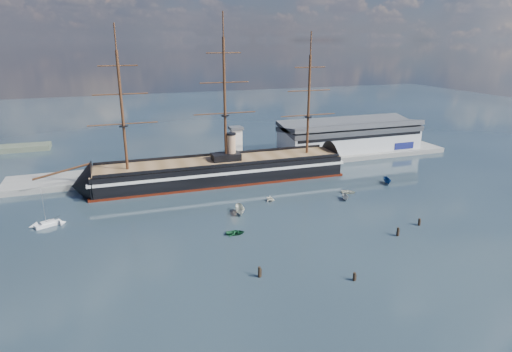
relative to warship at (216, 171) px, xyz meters
name	(u,v)px	position (x,y,z in m)	size (l,w,h in m)	color
ground	(257,197)	(8.45, -20.00, -4.04)	(600.00, 600.00, 0.00)	#1A2630
quay	(251,165)	(18.45, 16.00, -4.04)	(180.00, 18.00, 2.00)	slate
warehouse	(349,136)	(66.45, 20.00, 3.95)	(63.00, 21.00, 11.60)	#B7BABC
quay_tower	(236,145)	(11.45, 13.00, 5.72)	(5.00, 5.00, 15.00)	silver
warship	(216,171)	(0.00, 0.00, 0.00)	(113.02, 17.83, 53.94)	black
sailboat	(48,224)	(-53.27, -22.21, -3.35)	(6.95, 4.59, 10.78)	silver
motorboat_a	(240,214)	(-0.88, -31.57, -4.04)	(7.57, 2.78, 3.03)	beige
motorboat_b	(235,234)	(-6.20, -44.35, -4.04)	(3.10, 1.24, 1.45)	#134C28
motorboat_c	(345,200)	(34.30, -31.59, -4.04)	(5.27, 1.93, 2.11)	gray
motorboat_d	(270,201)	(11.22, -24.77, -4.04)	(5.70, 2.47, 2.09)	white
motorboat_e	(348,193)	(38.61, -26.29, -4.04)	(2.97, 1.19, 1.39)	beige
motorboat_f	(387,184)	(56.84, -22.31, -4.04)	(6.31, 2.31, 2.52)	navy
piling_near_left	(259,277)	(-7.43, -66.46, -4.04)	(0.64, 0.64, 3.13)	black
piling_near_mid	(354,280)	(11.10, -74.47, -4.04)	(0.64, 0.64, 2.56)	black
piling_near_right	(397,236)	(33.50, -59.27, -4.04)	(0.64, 0.64, 3.04)	black
piling_far_right	(419,225)	(43.28, -55.64, -4.04)	(0.64, 0.64, 2.72)	black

